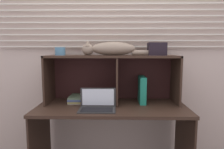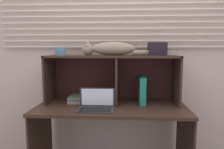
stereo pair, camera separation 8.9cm
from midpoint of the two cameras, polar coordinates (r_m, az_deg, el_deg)
The scene contains 9 objects.
back_panel_with_blinds at distance 2.43m, azimuth 1.40°, elevation 5.88°, with size 4.40×0.08×2.50m.
desk at distance 2.18m, azimuth 0.97°, elevation -12.04°, with size 1.51×0.67×0.73m.
hutch_shelf_unit at distance 2.24m, azimuth 1.36°, elevation 1.30°, with size 1.37×0.38×0.51m.
cat at distance 2.19m, azimuth 0.75°, elevation 7.04°, with size 0.76×0.15×0.15m.
laptop at distance 2.02m, azimuth -3.02°, elevation -8.35°, with size 0.35×0.22×0.19m.
binder_upright at distance 2.24m, azimuth 9.37°, elevation -4.17°, with size 0.06×0.25×0.28m, color #1B7C63.
book_stack at distance 2.30m, azimuth -8.13°, elevation -6.56°, with size 0.18×0.25×0.07m.
small_basket at distance 2.28m, azimuth -12.76°, elevation 6.23°, with size 0.11×0.11×0.08m, color teal.
storage_box at distance 2.22m, azimuth 13.38°, elevation 6.82°, with size 0.18×0.16×0.13m, color black.
Camera 2 is at (0.14, -1.88, 1.31)m, focal length 33.39 mm.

